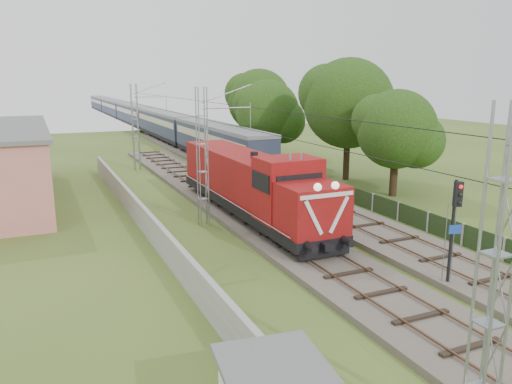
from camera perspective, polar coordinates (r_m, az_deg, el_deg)
name	(u,v)px	position (r m, az deg, el deg)	size (l,w,h in m)	color
ground	(370,295)	(20.84, 12.92, -11.36)	(140.00, 140.00, 0.00)	#3E5720
track_main	(289,240)	(26.28, 3.75, -5.49)	(4.20, 70.00, 0.45)	#6B6054
track_side	(268,185)	(39.68, 1.41, 0.81)	(4.20, 80.00, 0.45)	#6B6054
catenary	(203,157)	(28.76, -6.04, 3.99)	(3.31, 70.00, 8.00)	gray
boundary_wall	(144,219)	(28.58, -12.67, -3.08)	(0.25, 40.00, 1.50)	#9E9E99
fence	(463,235)	(27.84, 22.56, -4.52)	(0.12, 32.00, 1.20)	black
locomotive	(251,183)	(30.05, -0.58, 0.99)	(3.05, 17.40, 4.42)	black
coach_rake	(134,113)	(92.33, -13.74, 8.72)	(2.94, 109.74, 3.39)	black
signal_post	(455,215)	(21.32, 21.79, -2.50)	(0.49, 0.39, 4.55)	black
tree_a	(397,130)	(37.45, 15.86, 6.82)	(5.98, 5.70, 7.75)	#342515
tree_b	(350,104)	(42.71, 10.66, 9.80)	(7.85, 7.48, 10.18)	#342515
tree_c	(268,113)	(48.88, 1.41, 9.06)	(6.48, 6.17, 8.40)	#342515
tree_d	(260,102)	(56.56, 0.45, 10.30)	(7.38, 7.03, 9.57)	#342515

